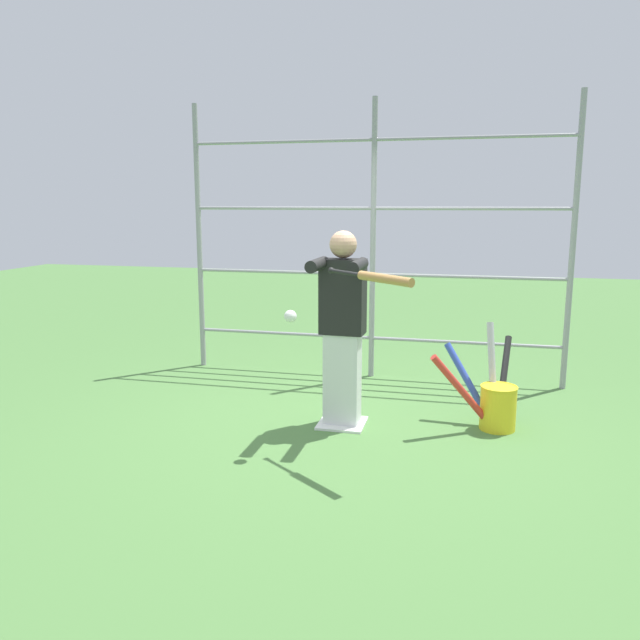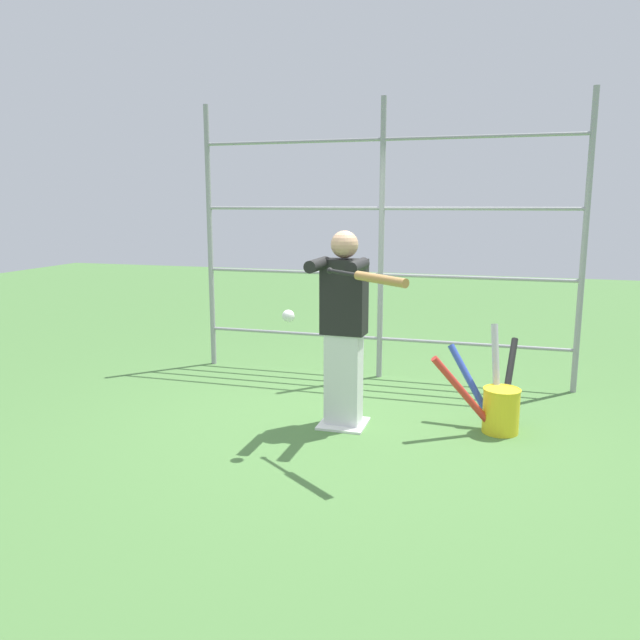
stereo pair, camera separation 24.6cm
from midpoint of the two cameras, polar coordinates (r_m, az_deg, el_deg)
ground_plane at (r=5.52m, az=3.43°, el=-9.53°), size 24.00×24.00×0.00m
home_plate at (r=5.52m, az=3.43°, el=-9.44°), size 0.40×0.40×0.02m
fence_backstop at (r=6.77m, az=6.68°, el=7.11°), size 4.10×0.06×2.99m
batter at (r=5.26m, az=3.50°, el=-0.27°), size 0.43×0.57×1.68m
baseball_bat_swinging at (r=4.39m, az=6.53°, el=3.83°), size 0.70×0.55×0.07m
softball_in_flight at (r=4.71m, az=-1.43°, el=0.36°), size 0.10×0.10×0.10m
bat_bucket at (r=5.54m, az=17.13°, el=-7.29°), size 0.73×0.95×0.88m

